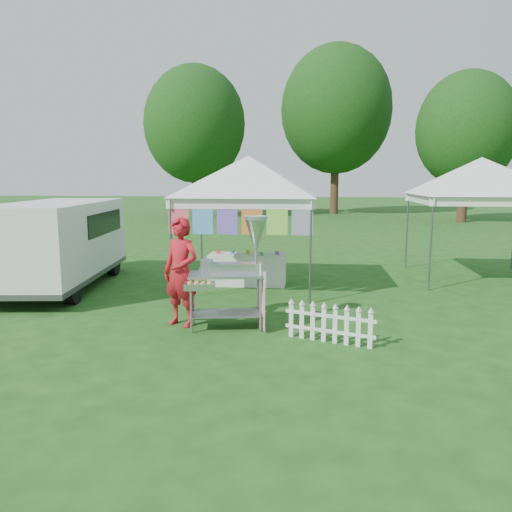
# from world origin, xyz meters

# --- Properties ---
(ground) EXTENTS (120.00, 120.00, 0.00)m
(ground) POSITION_xyz_m (0.00, 0.00, 0.00)
(ground) COLOR #1F4614
(ground) RESTS_ON ground
(canopy_main) EXTENTS (4.24, 4.24, 3.45)m
(canopy_main) POSITION_xyz_m (0.00, 3.49, 2.99)
(canopy_main) COLOR #59595E
(canopy_main) RESTS_ON ground
(canopy_right) EXTENTS (4.24, 4.24, 3.45)m
(canopy_right) POSITION_xyz_m (5.50, 5.00, 2.99)
(canopy_right) COLOR #59595E
(canopy_right) RESTS_ON ground
(tree_left) EXTENTS (6.40, 6.40, 9.53)m
(tree_left) POSITION_xyz_m (-6.00, 24.00, 5.83)
(tree_left) COLOR #3E2116
(tree_left) RESTS_ON ground
(tree_mid) EXTENTS (7.60, 7.60, 11.52)m
(tree_mid) POSITION_xyz_m (3.00, 28.00, 7.14)
(tree_mid) COLOR #3E2116
(tree_mid) RESTS_ON ground
(tree_right) EXTENTS (5.60, 5.60, 8.42)m
(tree_right) POSITION_xyz_m (10.00, 22.00, 5.18)
(tree_right) COLOR #3E2116
(tree_right) RESTS_ON ground
(donut_cart) EXTENTS (1.37, 1.13, 1.89)m
(donut_cart) POSITION_xyz_m (0.22, 0.28, 1.11)
(donut_cart) COLOR gray
(donut_cart) RESTS_ON ground
(vendor) EXTENTS (0.80, 0.68, 1.85)m
(vendor) POSITION_xyz_m (-0.75, 0.33, 0.93)
(vendor) COLOR #B31620
(vendor) RESTS_ON ground
(cargo_van) EXTENTS (2.44, 4.92, 1.96)m
(cargo_van) POSITION_xyz_m (-4.32, 3.04, 1.06)
(cargo_van) COLOR white
(cargo_van) RESTS_ON ground
(picket_fence) EXTENTS (1.36, 0.51, 0.56)m
(picket_fence) POSITION_xyz_m (1.73, -0.32, 0.29)
(picket_fence) COLOR white
(picket_fence) RESTS_ON ground
(display_table) EXTENTS (1.80, 0.70, 0.73)m
(display_table) POSITION_xyz_m (-0.06, 3.73, 0.36)
(display_table) COLOR white
(display_table) RESTS_ON ground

